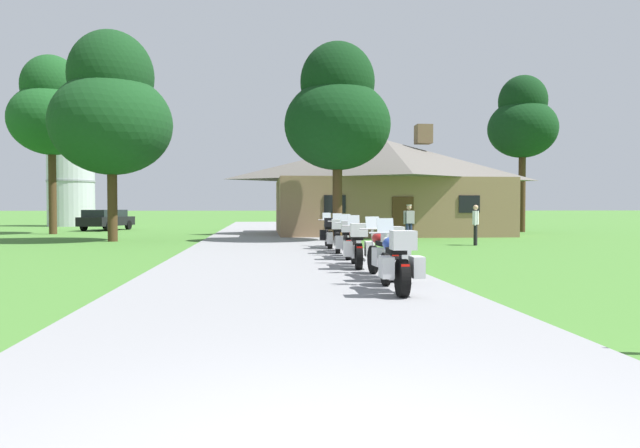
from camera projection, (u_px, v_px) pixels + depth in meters
name	position (u px, v px, depth m)	size (l,w,h in m)	color
ground_plane	(275.00, 247.00, 23.17)	(500.00, 500.00, 0.00)	#42752D
asphalt_driveway	(276.00, 250.00, 21.18)	(6.40, 80.00, 0.06)	gray
motorcycle_blue_nearest_to_camera	(396.00, 262.00, 10.27)	(0.73, 2.08, 1.30)	black
motorcycle_red_second_in_row	(385.00, 253.00, 12.33)	(0.81, 2.08, 1.30)	black
motorcycle_red_third_in_row	(357.00, 246.00, 14.62)	(0.80, 2.08, 1.30)	black
motorcycle_black_fourth_in_row	(347.00, 240.00, 17.24)	(0.82, 2.08, 1.30)	black
motorcycle_red_fifth_in_row	(338.00, 236.00, 19.47)	(0.86, 2.08, 1.30)	black
motorcycle_black_farthest_in_row	(329.00, 233.00, 21.70)	(0.74, 2.08, 1.30)	black
stone_lodge	(385.00, 186.00, 33.89)	(13.20, 8.93, 6.37)	#896B4C
bystander_gray_shirt_near_lodge	(409.00, 221.00, 25.66)	(0.53, 0.32, 1.69)	navy
bystander_white_shirt_beside_signpost	(476.00, 223.00, 24.04)	(0.35, 0.50, 1.67)	black
tree_left_far	(51.00, 110.00, 33.94)	(4.81, 4.81, 10.38)	#422D19
tree_by_lodge_front	(337.00, 112.00, 26.34)	(4.79, 4.79, 9.00)	#422D19
tree_right_of_lodge	(523.00, 121.00, 36.97)	(4.33, 4.33, 9.90)	#422D19
tree_left_near	(111.00, 110.00, 26.64)	(5.46, 5.46, 9.60)	#422D19
metal_silo_distant	(71.00, 176.00, 48.55)	(3.85, 3.85, 8.39)	#B2B7BC
parked_black_suv_far_left	(106.00, 219.00, 39.69)	(2.91, 4.91, 1.40)	black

